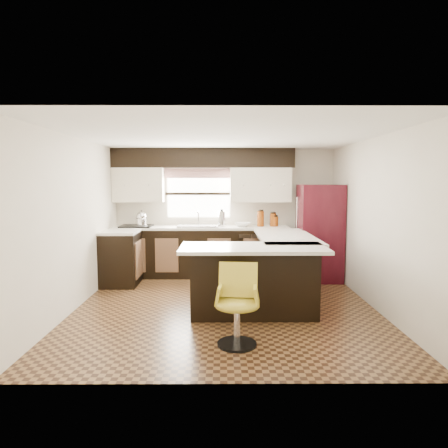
{
  "coord_description": "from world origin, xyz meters",
  "views": [
    {
      "loc": [
        -0.05,
        -5.55,
        1.77
      ],
      "look_at": [
        -0.02,
        0.45,
        1.14
      ],
      "focal_mm": 32.0,
      "sensor_mm": 36.0,
      "label": 1
    }
  ],
  "objects_px": {
    "peninsula_return": "(254,282)",
    "refrigerator": "(319,233)",
    "peninsula_long": "(282,266)",
    "bar_chair": "(237,306)"
  },
  "relations": [
    {
      "from": "peninsula_return",
      "to": "refrigerator",
      "type": "height_order",
      "value": "refrigerator"
    },
    {
      "from": "peninsula_return",
      "to": "bar_chair",
      "type": "xyz_separation_m",
      "value": [
        -0.26,
        -1.01,
        -0.01
      ]
    },
    {
      "from": "peninsula_long",
      "to": "refrigerator",
      "type": "xyz_separation_m",
      "value": [
        0.81,
        0.95,
        0.41
      ]
    },
    {
      "from": "peninsula_long",
      "to": "bar_chair",
      "type": "xyz_separation_m",
      "value": [
        -0.78,
        -1.99,
        -0.01
      ]
    },
    {
      "from": "peninsula_return",
      "to": "peninsula_long",
      "type": "bearing_deg",
      "value": 61.7
    },
    {
      "from": "peninsula_long",
      "to": "refrigerator",
      "type": "bearing_deg",
      "value": 49.46
    },
    {
      "from": "peninsula_long",
      "to": "refrigerator",
      "type": "height_order",
      "value": "refrigerator"
    },
    {
      "from": "peninsula_return",
      "to": "refrigerator",
      "type": "bearing_deg",
      "value": 55.22
    },
    {
      "from": "peninsula_long",
      "to": "refrigerator",
      "type": "distance_m",
      "value": 1.31
    },
    {
      "from": "bar_chair",
      "to": "peninsula_long",
      "type": "bearing_deg",
      "value": 73.98
    }
  ]
}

